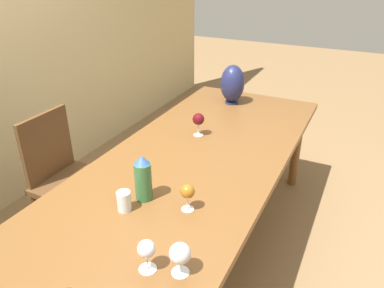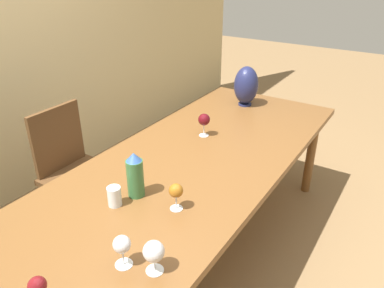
{
  "view_description": "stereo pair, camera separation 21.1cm",
  "coord_description": "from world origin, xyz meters",
  "px_view_note": "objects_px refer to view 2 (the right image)",
  "views": [
    {
      "loc": [
        -1.4,
        -0.83,
        1.78
      ],
      "look_at": [
        0.29,
        0.0,
        0.82
      ],
      "focal_mm": 35.0,
      "sensor_mm": 36.0,
      "label": 1
    },
    {
      "loc": [
        -1.3,
        -1.02,
        1.78
      ],
      "look_at": [
        0.29,
        0.0,
        0.82
      ],
      "focal_mm": 35.0,
      "sensor_mm": 36.0,
      "label": 2
    }
  ],
  "objects_px": {
    "water_tumbler": "(114,196)",
    "wine_glass_4": "(122,245)",
    "vase": "(246,85)",
    "wine_glass_7": "(38,287)",
    "wine_glass_6": "(176,191)",
    "chair_far": "(75,168)",
    "wine_glass_5": "(154,252)",
    "water_bottle": "(135,175)",
    "wine_glass_2": "(204,120)"
  },
  "relations": [
    {
      "from": "wine_glass_2",
      "to": "wine_glass_6",
      "type": "height_order",
      "value": "wine_glass_2"
    },
    {
      "from": "wine_glass_2",
      "to": "chair_far",
      "type": "xyz_separation_m",
      "value": [
        -0.48,
        0.73,
        -0.35
      ]
    },
    {
      "from": "wine_glass_4",
      "to": "wine_glass_7",
      "type": "height_order",
      "value": "wine_glass_4"
    },
    {
      "from": "vase",
      "to": "wine_glass_4",
      "type": "relative_size",
      "value": 2.26
    },
    {
      "from": "water_bottle",
      "to": "wine_glass_7",
      "type": "distance_m",
      "value": 0.7
    },
    {
      "from": "water_bottle",
      "to": "wine_glass_2",
      "type": "relative_size",
      "value": 1.54
    },
    {
      "from": "water_tumbler",
      "to": "vase",
      "type": "bearing_deg",
      "value": 2.04
    },
    {
      "from": "wine_glass_5",
      "to": "wine_glass_6",
      "type": "xyz_separation_m",
      "value": [
        0.36,
        0.15,
        0.0
      ]
    },
    {
      "from": "wine_glass_4",
      "to": "wine_glass_6",
      "type": "xyz_separation_m",
      "value": [
        0.4,
        0.03,
        0.0
      ]
    },
    {
      "from": "vase",
      "to": "wine_glass_6",
      "type": "relative_size",
      "value": 2.28
    },
    {
      "from": "wine_glass_7",
      "to": "chair_far",
      "type": "relative_size",
      "value": 0.15
    },
    {
      "from": "wine_glass_6",
      "to": "wine_glass_7",
      "type": "distance_m",
      "value": 0.69
    },
    {
      "from": "wine_glass_2",
      "to": "wine_glass_4",
      "type": "bearing_deg",
      "value": -163.81
    },
    {
      "from": "wine_glass_5",
      "to": "vase",
      "type": "bearing_deg",
      "value": 14.87
    },
    {
      "from": "wine_glass_6",
      "to": "wine_glass_4",
      "type": "bearing_deg",
      "value": -175.33
    },
    {
      "from": "water_bottle",
      "to": "wine_glass_5",
      "type": "bearing_deg",
      "value": -132.23
    },
    {
      "from": "vase",
      "to": "wine_glass_4",
      "type": "xyz_separation_m",
      "value": [
        -1.79,
        -0.35,
        -0.06
      ]
    },
    {
      "from": "wine_glass_4",
      "to": "wine_glass_5",
      "type": "xyz_separation_m",
      "value": [
        0.04,
        -0.12,
        -0.0
      ]
    },
    {
      "from": "wine_glass_6",
      "to": "water_tumbler",
      "type": "bearing_deg",
      "value": 116.71
    },
    {
      "from": "water_tumbler",
      "to": "wine_glass_4",
      "type": "xyz_separation_m",
      "value": [
        -0.27,
        -0.29,
        0.05
      ]
    },
    {
      "from": "wine_glass_6",
      "to": "chair_far",
      "type": "xyz_separation_m",
      "value": [
        0.26,
        1.03,
        -0.34
      ]
    },
    {
      "from": "wine_glass_4",
      "to": "water_bottle",
      "type": "bearing_deg",
      "value": 34.27
    },
    {
      "from": "wine_glass_4",
      "to": "wine_glass_7",
      "type": "relative_size",
      "value": 1.03
    },
    {
      "from": "wine_glass_6",
      "to": "chair_far",
      "type": "distance_m",
      "value": 1.11
    },
    {
      "from": "wine_glass_7",
      "to": "chair_far",
      "type": "height_order",
      "value": "chair_far"
    },
    {
      "from": "water_tumbler",
      "to": "wine_glass_5",
      "type": "xyz_separation_m",
      "value": [
        -0.23,
        -0.41,
        0.04
      ]
    },
    {
      "from": "wine_glass_4",
      "to": "chair_far",
      "type": "distance_m",
      "value": 1.29
    },
    {
      "from": "wine_glass_5",
      "to": "wine_glass_6",
      "type": "bearing_deg",
      "value": 22.81
    },
    {
      "from": "water_bottle",
      "to": "wine_glass_6",
      "type": "relative_size",
      "value": 1.75
    },
    {
      "from": "wine_glass_4",
      "to": "wine_glass_5",
      "type": "height_order",
      "value": "same"
    },
    {
      "from": "water_tumbler",
      "to": "wine_glass_2",
      "type": "height_order",
      "value": "wine_glass_2"
    },
    {
      "from": "water_tumbler",
      "to": "wine_glass_7",
      "type": "height_order",
      "value": "wine_glass_7"
    },
    {
      "from": "water_tumbler",
      "to": "chair_far",
      "type": "distance_m",
      "value": 0.91
    },
    {
      "from": "wine_glass_4",
      "to": "wine_glass_5",
      "type": "relative_size",
      "value": 1.0
    },
    {
      "from": "wine_glass_2",
      "to": "wine_glass_4",
      "type": "relative_size",
      "value": 1.12
    },
    {
      "from": "wine_glass_4",
      "to": "wine_glass_6",
      "type": "height_order",
      "value": "wine_glass_4"
    },
    {
      "from": "wine_glass_7",
      "to": "vase",
      "type": "bearing_deg",
      "value": 6.77
    },
    {
      "from": "vase",
      "to": "wine_glass_6",
      "type": "height_order",
      "value": "vase"
    },
    {
      "from": "wine_glass_5",
      "to": "wine_glass_7",
      "type": "relative_size",
      "value": 1.04
    },
    {
      "from": "chair_far",
      "to": "water_tumbler",
      "type": "bearing_deg",
      "value": -117.02
    },
    {
      "from": "vase",
      "to": "wine_glass_7",
      "type": "xyz_separation_m",
      "value": [
        -2.09,
        -0.25,
        -0.06
      ]
    },
    {
      "from": "water_bottle",
      "to": "wine_glass_4",
      "type": "relative_size",
      "value": 1.73
    },
    {
      "from": "wine_glass_2",
      "to": "chair_far",
      "type": "relative_size",
      "value": 0.17
    },
    {
      "from": "water_bottle",
      "to": "water_tumbler",
      "type": "bearing_deg",
      "value": 165.04
    },
    {
      "from": "water_tumbler",
      "to": "chair_far",
      "type": "bearing_deg",
      "value": 62.98
    },
    {
      "from": "water_tumbler",
      "to": "wine_glass_5",
      "type": "bearing_deg",
      "value": -118.89
    },
    {
      "from": "wine_glass_7",
      "to": "wine_glass_5",
      "type": "bearing_deg",
      "value": -33.27
    },
    {
      "from": "wine_glass_4",
      "to": "wine_glass_6",
      "type": "distance_m",
      "value": 0.4
    },
    {
      "from": "wine_glass_7",
      "to": "wine_glass_6",
      "type": "bearing_deg",
      "value": -5.57
    },
    {
      "from": "wine_glass_2",
      "to": "wine_glass_7",
      "type": "relative_size",
      "value": 1.16
    }
  ]
}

